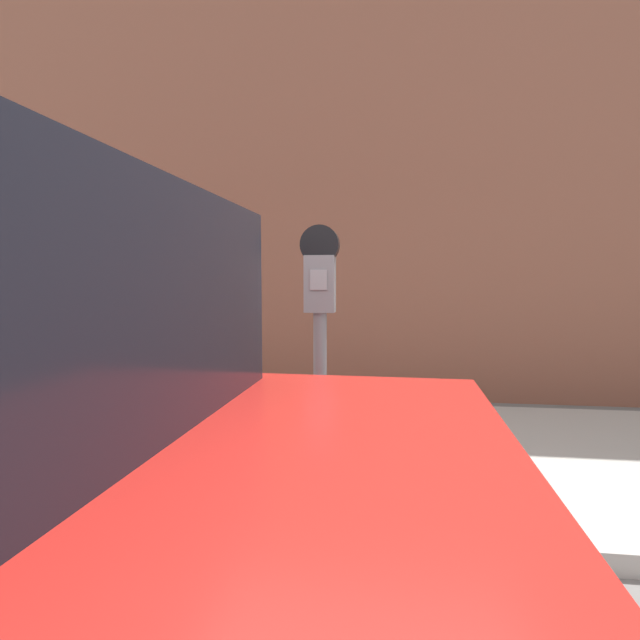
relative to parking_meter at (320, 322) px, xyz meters
The scene contains 3 objects.
sidewalk 1.49m from the parking_meter, 98.63° to the left, with size 24.00×2.80×0.12m.
building_facade 3.64m from the parking_meter, 92.68° to the left, with size 24.00×0.30×5.95m.
parking_meter is the anchor object (origin of this frame).
Camera 1 is at (0.53, -1.65, 1.43)m, focal length 28.00 mm.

